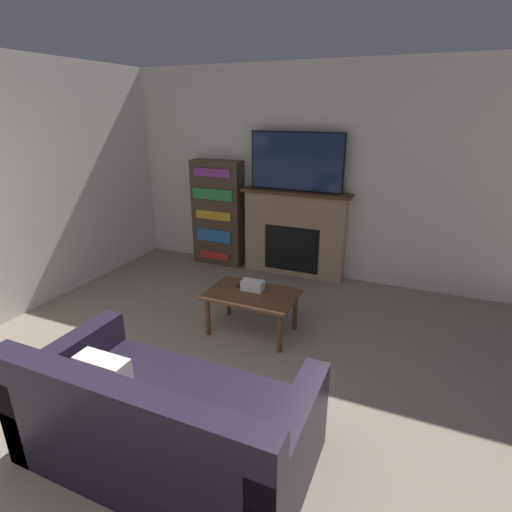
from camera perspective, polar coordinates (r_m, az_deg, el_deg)
The scene contains 9 objects.
wall_back at distance 5.35m, azimuth 6.61°, elevation 11.55°, with size 5.84×0.06×2.70m.
wall_side at distance 5.07m, azimuth -29.33°, elevation 8.64°, with size 0.06×5.01×2.70m.
fireplace at distance 5.39m, azimuth 5.50°, elevation 3.28°, with size 1.46×0.28×1.15m.
tv at distance 5.18m, azimuth 5.78°, elevation 13.24°, with size 1.22×0.03×0.74m.
couch at distance 2.80m, azimuth -12.95°, elevation -22.29°, with size 1.82×0.97×0.83m.
coffee_table at distance 3.99m, azimuth -0.58°, elevation -6.11°, with size 0.88×0.57×0.43m.
tissue_box at distance 4.01m, azimuth -0.50°, elevation -4.22°, with size 0.22×0.12×0.10m.
remote_control at distance 4.15m, azimuth -2.07°, elevation -4.00°, with size 0.04×0.15×0.02m.
bookshelf at distance 5.77m, azimuth -5.45°, elevation 6.11°, with size 0.73×0.29×1.49m.
Camera 1 is at (1.53, -1.02, 2.15)m, focal length 28.00 mm.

